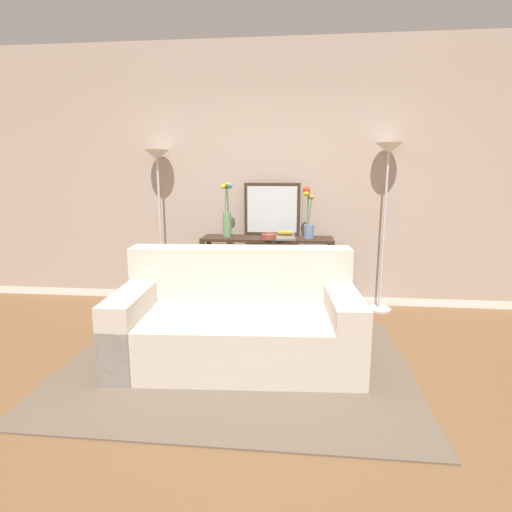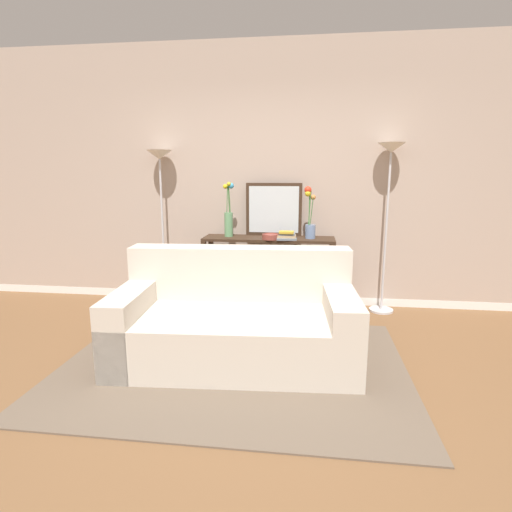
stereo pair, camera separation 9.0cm
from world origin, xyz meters
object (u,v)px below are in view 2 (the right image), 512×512
Objects in this scene: floor_lamp_left at (161,184)px; fruit_bowl at (271,236)px; vase_tall_flowers at (229,218)px; book_stack at (287,236)px; vase_short_flowers at (310,217)px; wall_mirror at (274,210)px; book_row_under_console at (236,302)px; floor_lamp_right at (389,181)px; couch at (236,322)px; console_table at (269,260)px.

floor_lamp_left is 9.82× the size of fruit_bowl.
vase_tall_flowers is 0.69m from book_stack.
vase_short_flowers reaches higher than fruit_bowl.
floor_lamp_left is 1.71m from vase_short_flowers.
wall_mirror is 1.44× the size of book_row_under_console.
floor_lamp_left is at bearing -180.00° from floor_lamp_right.
wall_mirror is 0.51m from vase_tall_flowers.
vase_tall_flowers reaches higher than couch.
vase_short_flowers is 2.53× the size of book_stack.
floor_lamp_right reaches higher than fruit_bowl.
vase_short_flowers is 3.10× the size of fruit_bowl.
couch reaches higher than console_table.
book_row_under_console is at bearing -179.85° from vase_short_flowers.
floor_lamp_left is 1.55m from book_stack.
vase_short_flowers reaches higher than book_stack.
console_table is 2.57× the size of vase_short_flowers.
couch is 1.31m from book_row_under_console.
book_stack is (-0.24, -0.13, -0.19)m from vase_short_flowers.
couch is 1.58m from vase_short_flowers.
wall_mirror is 1.14m from book_row_under_console.
book_row_under_console is at bearing 167.60° from book_stack.
book_stack is (-1.05, -0.21, -0.57)m from floor_lamp_right.
floor_lamp_left is 2.49m from floor_lamp_right.
book_stack is 0.50× the size of book_row_under_console.
console_table is at bearing -176.00° from floor_lamp_right.
vase_short_flowers reaches higher than couch.
wall_mirror reaches higher than book_row_under_console.
vase_short_flowers is (0.58, 1.27, 0.75)m from couch.
vase_tall_flowers is at bearing -164.04° from wall_mirror.
vase_tall_flowers is at bearing 165.28° from book_row_under_console.
floor_lamp_left is 1.39m from fruit_bowl.
book_stack is at bearing -12.66° from vase_tall_flowers.
floor_lamp_left is 1.30m from wall_mirror.
book_stack is at bearing -2.20° from fruit_bowl.
fruit_bowl is 0.90m from book_row_under_console.
console_table is 2.39× the size of vase_tall_flowers.
console_table is 0.30m from fruit_bowl.
vase_short_flowers is 0.47m from fruit_bowl.
floor_lamp_left reaches higher than book_stack.
wall_mirror is 1.12× the size of vase_short_flowers.
console_table is at bearing 147.97° from book_stack.
vase_short_flowers is 1.28m from book_row_under_console.
vase_tall_flowers is at bearing 103.44° from couch.
floor_lamp_left is at bearing -176.85° from wall_mirror.
book_stack is (0.17, -0.01, 0.01)m from fruit_bowl.
vase_tall_flowers is at bearing 178.89° from vase_short_flowers.
book_row_under_console is at bearing -158.98° from wall_mirror.
book_row_under_console is (-0.41, -0.16, -1.05)m from wall_mirror.
fruit_bowl is 0.41× the size of book_row_under_console.
vase_tall_flowers is at bearing -177.70° from floor_lamp_right.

